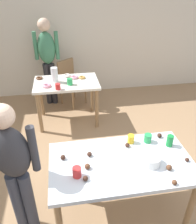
{
  "coord_description": "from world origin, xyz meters",
  "views": [
    {
      "loc": [
        -0.43,
        -1.53,
        2.26
      ],
      "look_at": [
        -0.06,
        0.7,
        0.9
      ],
      "focal_mm": 36.89,
      "sensor_mm": 36.0,
      "label": 1
    }
  ],
  "objects_px": {
    "mixing_bowl": "(151,160)",
    "soda_can": "(170,141)",
    "dining_table_far": "(67,88)",
    "person_adult_far": "(47,55)",
    "chair_far_table": "(70,80)",
    "person_girl_near": "(14,165)",
    "pitcher_far": "(55,75)",
    "dining_table_near": "(121,169)"
  },
  "relations": [
    {
      "from": "person_adult_far",
      "to": "mixing_bowl",
      "type": "distance_m",
      "value": 2.93
    },
    {
      "from": "pitcher_far",
      "to": "dining_table_near",
      "type": "bearing_deg",
      "value": -72.94
    },
    {
      "from": "chair_far_table",
      "to": "person_girl_near",
      "type": "relative_size",
      "value": 0.6
    },
    {
      "from": "dining_table_near",
      "to": "dining_table_far",
      "type": "relative_size",
      "value": 1.29
    },
    {
      "from": "mixing_bowl",
      "to": "pitcher_far",
      "type": "height_order",
      "value": "pitcher_far"
    },
    {
      "from": "chair_far_table",
      "to": "pitcher_far",
      "type": "relative_size",
      "value": 3.55
    },
    {
      "from": "chair_far_table",
      "to": "pitcher_far",
      "type": "xyz_separation_m",
      "value": [
        -0.26,
        -0.66,
        0.38
      ]
    },
    {
      "from": "person_girl_near",
      "to": "mixing_bowl",
      "type": "height_order",
      "value": "person_girl_near"
    },
    {
      "from": "soda_can",
      "to": "pitcher_far",
      "type": "distance_m",
      "value": 2.15
    },
    {
      "from": "soda_can",
      "to": "mixing_bowl",
      "type": "bearing_deg",
      "value": -141.29
    },
    {
      "from": "dining_table_near",
      "to": "person_adult_far",
      "type": "height_order",
      "value": "person_adult_far"
    },
    {
      "from": "soda_can",
      "to": "pitcher_far",
      "type": "height_order",
      "value": "pitcher_far"
    },
    {
      "from": "dining_table_near",
      "to": "person_girl_near",
      "type": "xyz_separation_m",
      "value": [
        -0.95,
        -0.01,
        0.21
      ]
    },
    {
      "from": "person_girl_near",
      "to": "person_adult_far",
      "type": "distance_m",
      "value": 2.7
    },
    {
      "from": "soda_can",
      "to": "dining_table_far",
      "type": "bearing_deg",
      "value": 118.14
    },
    {
      "from": "dining_table_near",
      "to": "mixing_bowl",
      "type": "relative_size",
      "value": 7.99
    },
    {
      "from": "dining_table_far",
      "to": "pitcher_far",
      "type": "height_order",
      "value": "pitcher_far"
    },
    {
      "from": "person_adult_far",
      "to": "pitcher_far",
      "type": "relative_size",
      "value": 6.63
    },
    {
      "from": "dining_table_far",
      "to": "person_adult_far",
      "type": "relative_size",
      "value": 0.64
    },
    {
      "from": "chair_far_table",
      "to": "person_adult_far",
      "type": "xyz_separation_m",
      "value": [
        -0.38,
        0.05,
        0.49
      ]
    },
    {
      "from": "pitcher_far",
      "to": "person_girl_near",
      "type": "bearing_deg",
      "value": -100.04
    },
    {
      "from": "person_adult_far",
      "to": "person_girl_near",
      "type": "bearing_deg",
      "value": -94.89
    },
    {
      "from": "mixing_bowl",
      "to": "soda_can",
      "type": "bearing_deg",
      "value": 38.71
    },
    {
      "from": "dining_table_near",
      "to": "soda_can",
      "type": "xyz_separation_m",
      "value": [
        0.54,
        0.15,
        0.16
      ]
    },
    {
      "from": "dining_table_far",
      "to": "person_adult_far",
      "type": "xyz_separation_m",
      "value": [
        -0.29,
        0.73,
        0.36
      ]
    },
    {
      "from": "dining_table_near",
      "to": "chair_far_table",
      "type": "xyz_separation_m",
      "value": [
        -0.34,
        2.63,
        -0.16
      ]
    },
    {
      "from": "pitcher_far",
      "to": "chair_far_table",
      "type": "bearing_deg",
      "value": 68.38
    },
    {
      "from": "dining_table_far",
      "to": "mixing_bowl",
      "type": "xyz_separation_m",
      "value": [
        0.69,
        -2.03,
        0.16
      ]
    },
    {
      "from": "dining_table_far",
      "to": "dining_table_near",
      "type": "bearing_deg",
      "value": -77.63
    },
    {
      "from": "dining_table_far",
      "to": "mixing_bowl",
      "type": "relative_size",
      "value": 6.21
    },
    {
      "from": "dining_table_near",
      "to": "person_girl_near",
      "type": "height_order",
      "value": "person_girl_near"
    },
    {
      "from": "person_girl_near",
      "to": "soda_can",
      "type": "distance_m",
      "value": 1.5
    },
    {
      "from": "chair_far_table",
      "to": "person_adult_far",
      "type": "height_order",
      "value": "person_adult_far"
    },
    {
      "from": "mixing_bowl",
      "to": "person_girl_near",
      "type": "bearing_deg",
      "value": 176.56
    },
    {
      "from": "person_girl_near",
      "to": "pitcher_far",
      "type": "xyz_separation_m",
      "value": [
        0.35,
        1.97,
        0.01
      ]
    },
    {
      "from": "dining_table_near",
      "to": "chair_far_table",
      "type": "height_order",
      "value": "chair_far_table"
    },
    {
      "from": "mixing_bowl",
      "to": "soda_can",
      "type": "height_order",
      "value": "soda_can"
    },
    {
      "from": "person_adult_far",
      "to": "pitcher_far",
      "type": "distance_m",
      "value": 0.73
    },
    {
      "from": "chair_far_table",
      "to": "pitcher_far",
      "type": "bearing_deg",
      "value": -111.62
    },
    {
      "from": "mixing_bowl",
      "to": "dining_table_near",
      "type": "bearing_deg",
      "value": 163.11
    },
    {
      "from": "person_girl_near",
      "to": "mixing_bowl",
      "type": "distance_m",
      "value": 1.21
    },
    {
      "from": "dining_table_far",
      "to": "soda_can",
      "type": "xyz_separation_m",
      "value": [
        0.97,
        -1.8,
        0.18
      ]
    }
  ]
}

